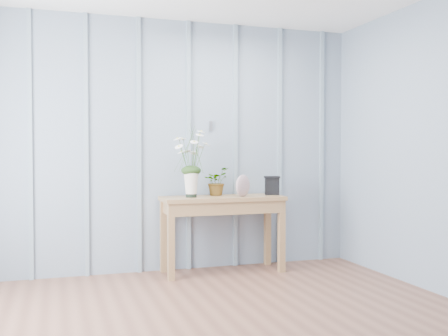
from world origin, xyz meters
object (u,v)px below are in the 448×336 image
object	(u,v)px
daisy_vase	(191,154)
carved_box	(272,185)
sideboard	(222,208)
felt_disc_vessel	(243,186)

from	to	relation	value
daisy_vase	carved_box	world-z (taller)	daisy_vase
sideboard	carved_box	xyz separation A→B (m)	(0.53, 0.00, 0.21)
daisy_vase	carved_box	distance (m)	0.91
sideboard	felt_disc_vessel	distance (m)	0.30
carved_box	daisy_vase	bearing A→B (deg)	-178.63
sideboard	carved_box	world-z (taller)	carved_box
felt_disc_vessel	carved_box	xyz separation A→B (m)	(0.35, 0.11, -0.01)
sideboard	daisy_vase	xyz separation A→B (m)	(-0.32, -0.02, 0.53)
sideboard	daisy_vase	size ratio (longest dim) A/B	1.81
sideboard	carved_box	bearing A→B (deg)	0.33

